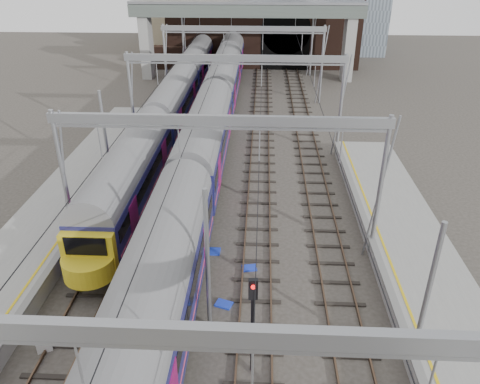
# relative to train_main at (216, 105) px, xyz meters

# --- Properties ---
(ground) EXTENTS (160.00, 160.00, 0.00)m
(ground) POSITION_rel_train_main_xyz_m (2.00, -26.54, -2.57)
(ground) COLOR #38332D
(ground) RESTS_ON ground
(tracks) EXTENTS (14.40, 80.00, 0.22)m
(tracks) POSITION_rel_train_main_xyz_m (2.00, -11.54, -2.55)
(tracks) COLOR #4C3828
(tracks) RESTS_ON ground
(overhead_line) EXTENTS (16.80, 80.00, 8.00)m
(overhead_line) POSITION_rel_train_main_xyz_m (2.00, -5.06, 3.99)
(overhead_line) COLOR gray
(overhead_line) RESTS_ON ground
(retaining_wall) EXTENTS (28.00, 2.75, 9.00)m
(retaining_wall) POSITION_rel_train_main_xyz_m (3.40, 25.39, 1.76)
(retaining_wall) COLOR black
(retaining_wall) RESTS_ON ground
(overbridge) EXTENTS (28.00, 3.00, 9.25)m
(overbridge) POSITION_rel_train_main_xyz_m (2.00, 19.46, 4.69)
(overbridge) COLOR gray
(overbridge) RESTS_ON ground
(train_main) EXTENTS (2.94, 67.98, 5.01)m
(train_main) POSITION_rel_train_main_xyz_m (0.00, 0.00, 0.00)
(train_main) COLOR black
(train_main) RESTS_ON ground
(train_second) EXTENTS (2.69, 46.70, 4.67)m
(train_second) POSITION_rel_train_main_xyz_m (-4.00, 1.02, -0.15)
(train_second) COLOR black
(train_second) RESTS_ON ground
(signal_near_centre) EXTENTS (0.35, 0.46, 4.69)m
(signal_near_centre) POSITION_rel_train_main_xyz_m (3.91, -26.83, 0.40)
(signal_near_centre) COLOR black
(signal_near_centre) RESTS_ON ground
(relay_cabinet) EXTENTS (0.76, 0.71, 1.21)m
(relay_cabinet) POSITION_rel_train_main_xyz_m (-4.83, -26.08, -1.97)
(relay_cabinet) COLOR silver
(relay_cabinet) RESTS_ON ground
(equip_cover_a) EXTENTS (0.91, 0.77, 0.09)m
(equip_cover_a) POSITION_rel_train_main_xyz_m (2.48, -23.01, -2.53)
(equip_cover_a) COLOR #1B36CD
(equip_cover_a) RESTS_ON ground
(equip_cover_b) EXTENTS (0.93, 0.66, 0.11)m
(equip_cover_b) POSITION_rel_train_main_xyz_m (1.48, -18.76, -2.52)
(equip_cover_b) COLOR #1B36CD
(equip_cover_b) RESTS_ON ground
(equip_cover_c) EXTENTS (0.84, 0.66, 0.09)m
(equip_cover_c) POSITION_rel_train_main_xyz_m (3.60, -20.15, -2.53)
(equip_cover_c) COLOR #1B36CD
(equip_cover_c) RESTS_ON ground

